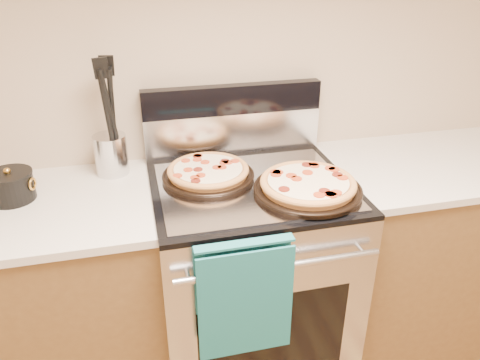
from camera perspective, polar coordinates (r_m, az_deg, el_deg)
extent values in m
plane|color=#C6AB8F|center=(1.98, -1.20, 15.42)|extent=(4.00, 0.00, 4.00)
cube|color=#B7B7BC|center=(2.05, 1.21, -12.11)|extent=(0.76, 0.68, 0.90)
cube|color=black|center=(1.82, 4.04, -18.55)|extent=(0.56, 0.01, 0.40)
cube|color=black|center=(1.80, 1.35, -0.65)|extent=(0.76, 0.68, 0.02)
cube|color=silver|center=(2.03, -0.86, 5.78)|extent=(0.76, 0.06, 0.18)
cube|color=black|center=(1.99, -0.89, 9.82)|extent=(0.76, 0.06, 0.12)
cylinder|color=silver|center=(1.56, 4.91, -10.49)|extent=(0.70, 0.03, 0.03)
cube|color=gray|center=(1.77, 1.61, -0.72)|extent=(0.70, 0.55, 0.01)
cube|color=brown|center=(2.09, -23.85, -14.40)|extent=(1.00, 0.62, 0.88)
cube|color=beige|center=(1.84, -26.44, -3.55)|extent=(1.02, 0.64, 0.03)
cube|color=brown|center=(2.42, 21.83, -7.92)|extent=(1.00, 0.62, 0.88)
cube|color=beige|center=(2.21, 23.81, 1.89)|extent=(1.02, 0.64, 0.03)
cylinder|color=silver|center=(1.94, -15.43, 3.02)|extent=(0.17, 0.17, 0.16)
cylinder|color=black|center=(1.87, -26.14, -0.82)|extent=(0.20, 0.20, 0.10)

